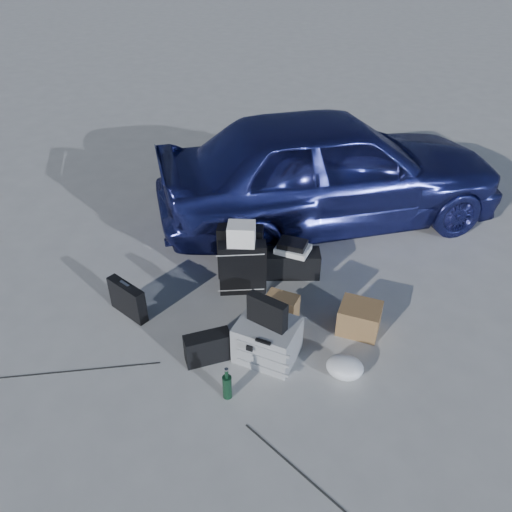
{
  "coord_description": "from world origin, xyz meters",
  "views": [
    {
      "loc": [
        0.78,
        -3.2,
        3.37
      ],
      "look_at": [
        0.03,
        0.85,
        0.54
      ],
      "focal_mm": 35.0,
      "sensor_mm": 36.0,
      "label": 1
    }
  ],
  "objects_px": {
    "green_bottle": "(227,383)",
    "duffel_bag": "(292,263)",
    "car": "(330,168)",
    "briefcase": "(128,299)",
    "suitcase_right": "(243,268)",
    "cardboard_box": "(359,318)",
    "suitcase_left": "(241,252)",
    "pelican_case": "(267,340)"
  },
  "relations": [
    {
      "from": "duffel_bag",
      "to": "green_bottle",
      "type": "xyz_separation_m",
      "value": [
        -0.32,
        -1.82,
        0.01
      ]
    },
    {
      "from": "suitcase_left",
      "to": "duffel_bag",
      "type": "relative_size",
      "value": 1.05
    },
    {
      "from": "cardboard_box",
      "to": "green_bottle",
      "type": "bearing_deg",
      "value": -135.89
    },
    {
      "from": "duffel_bag",
      "to": "car",
      "type": "bearing_deg",
      "value": 66.7
    },
    {
      "from": "green_bottle",
      "to": "suitcase_right",
      "type": "bearing_deg",
      "value": 96.64
    },
    {
      "from": "suitcase_right",
      "to": "car",
      "type": "bearing_deg",
      "value": 50.88
    },
    {
      "from": "briefcase",
      "to": "duffel_bag",
      "type": "distance_m",
      "value": 1.83
    },
    {
      "from": "briefcase",
      "to": "suitcase_left",
      "type": "relative_size",
      "value": 0.75
    },
    {
      "from": "pelican_case",
      "to": "suitcase_right",
      "type": "height_order",
      "value": "suitcase_right"
    },
    {
      "from": "suitcase_left",
      "to": "suitcase_right",
      "type": "distance_m",
      "value": 0.26
    },
    {
      "from": "car",
      "to": "duffel_bag",
      "type": "relative_size",
      "value": 7.18
    },
    {
      "from": "briefcase",
      "to": "cardboard_box",
      "type": "xyz_separation_m",
      "value": [
        2.3,
        0.18,
        -0.04
      ]
    },
    {
      "from": "pelican_case",
      "to": "suitcase_left",
      "type": "xyz_separation_m",
      "value": [
        -0.49,
        1.16,
        0.12
      ]
    },
    {
      "from": "briefcase",
      "to": "duffel_bag",
      "type": "bearing_deg",
      "value": 62.14
    },
    {
      "from": "car",
      "to": "briefcase",
      "type": "height_order",
      "value": "car"
    },
    {
      "from": "suitcase_right",
      "to": "cardboard_box",
      "type": "xyz_separation_m",
      "value": [
        1.24,
        -0.41,
        -0.15
      ]
    },
    {
      "from": "car",
      "to": "green_bottle",
      "type": "height_order",
      "value": "car"
    },
    {
      "from": "duffel_bag",
      "to": "green_bottle",
      "type": "relative_size",
      "value": 1.89
    },
    {
      "from": "suitcase_left",
      "to": "duffel_bag",
      "type": "height_order",
      "value": "suitcase_left"
    },
    {
      "from": "suitcase_right",
      "to": "duffel_bag",
      "type": "distance_m",
      "value": 0.64
    },
    {
      "from": "briefcase",
      "to": "cardboard_box",
      "type": "relative_size",
      "value": 1.23
    },
    {
      "from": "pelican_case",
      "to": "briefcase",
      "type": "xyz_separation_m",
      "value": [
        -1.47,
        0.32,
        -0.01
      ]
    },
    {
      "from": "duffel_bag",
      "to": "green_bottle",
      "type": "bearing_deg",
      "value": -110.71
    },
    {
      "from": "car",
      "to": "suitcase_right",
      "type": "distance_m",
      "value": 1.92
    },
    {
      "from": "car",
      "to": "briefcase",
      "type": "xyz_separation_m",
      "value": [
        -1.84,
        -2.28,
        -0.55
      ]
    },
    {
      "from": "briefcase",
      "to": "suitcase_left",
      "type": "xyz_separation_m",
      "value": [
        0.98,
        0.84,
        0.13
      ]
    },
    {
      "from": "pelican_case",
      "to": "green_bottle",
      "type": "relative_size",
      "value": 1.67
    },
    {
      "from": "car",
      "to": "duffel_bag",
      "type": "xyz_separation_m",
      "value": [
        -0.29,
        -1.31,
        -0.59
      ]
    },
    {
      "from": "duffel_bag",
      "to": "cardboard_box",
      "type": "xyz_separation_m",
      "value": [
        0.75,
        -0.79,
        -0.01
      ]
    },
    {
      "from": "suitcase_right",
      "to": "pelican_case",
      "type": "bearing_deg",
      "value": -79.85
    },
    {
      "from": "car",
      "to": "duffel_bag",
      "type": "bearing_deg",
      "value": 143.13
    },
    {
      "from": "car",
      "to": "green_bottle",
      "type": "xyz_separation_m",
      "value": [
        -0.61,
        -3.14,
        -0.58
      ]
    },
    {
      "from": "green_bottle",
      "to": "cardboard_box",
      "type": "bearing_deg",
      "value": 44.11
    },
    {
      "from": "car",
      "to": "suitcase_left",
      "type": "xyz_separation_m",
      "value": [
        -0.85,
        -1.45,
        -0.42
      ]
    },
    {
      "from": "duffel_bag",
      "to": "cardboard_box",
      "type": "height_order",
      "value": "duffel_bag"
    },
    {
      "from": "car",
      "to": "cardboard_box",
      "type": "height_order",
      "value": "car"
    },
    {
      "from": "car",
      "to": "duffel_bag",
      "type": "height_order",
      "value": "car"
    },
    {
      "from": "duffel_bag",
      "to": "green_bottle",
      "type": "height_order",
      "value": "green_bottle"
    },
    {
      "from": "suitcase_left",
      "to": "green_bottle",
      "type": "height_order",
      "value": "suitcase_left"
    },
    {
      "from": "cardboard_box",
      "to": "green_bottle",
      "type": "distance_m",
      "value": 1.49
    },
    {
      "from": "cardboard_box",
      "to": "suitcase_left",
      "type": "bearing_deg",
      "value": 153.5
    },
    {
      "from": "green_bottle",
      "to": "duffel_bag",
      "type": "bearing_deg",
      "value": 80.07
    }
  ]
}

